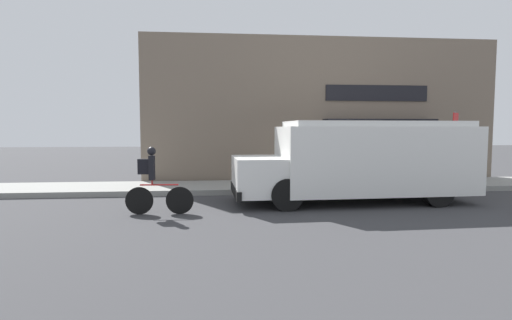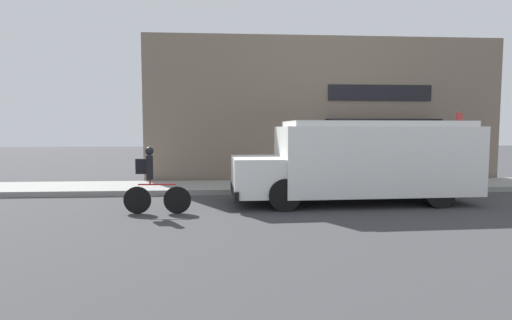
# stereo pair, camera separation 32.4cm
# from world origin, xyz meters

# --- Properties ---
(ground_plane) EXTENTS (70.00, 70.00, 0.00)m
(ground_plane) POSITION_xyz_m (0.00, 0.00, 0.00)
(ground_plane) COLOR #38383A
(sidewalk) EXTENTS (28.00, 2.34, 0.17)m
(sidewalk) POSITION_xyz_m (0.00, 1.17, 0.09)
(sidewalk) COLOR gray
(sidewalk) RESTS_ON ground_plane
(storefront) EXTENTS (13.40, 0.90, 5.44)m
(storefront) POSITION_xyz_m (0.06, 2.51, 2.72)
(storefront) COLOR #756656
(storefront) RESTS_ON ground_plane
(school_bus) EXTENTS (6.61, 2.73, 2.25)m
(school_bus) POSITION_xyz_m (0.02, -1.43, 1.18)
(school_bus) COLOR white
(school_bus) RESTS_ON ground_plane
(cyclist) EXTENTS (1.61, 0.21, 1.61)m
(cyclist) POSITION_xyz_m (-5.47, -2.55, 0.78)
(cyclist) COLOR black
(cyclist) RESTS_ON ground_plane
(stop_sign_post) EXTENTS (0.45, 0.45, 2.44)m
(stop_sign_post) POSITION_xyz_m (3.83, 0.34, 1.81)
(stop_sign_post) COLOR slate
(stop_sign_post) RESTS_ON sidewalk
(trash_bin) EXTENTS (0.57, 0.57, 0.97)m
(trash_bin) POSITION_xyz_m (-0.29, 1.51, 0.66)
(trash_bin) COLOR #2D5138
(trash_bin) RESTS_ON sidewalk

